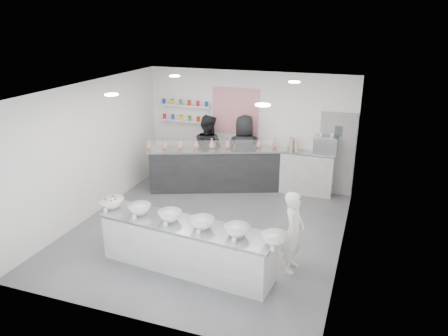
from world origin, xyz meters
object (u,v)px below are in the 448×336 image
Objects in this scene: staff_left at (208,150)px; staff_right at (244,152)px; espresso_machine at (326,145)px; espresso_ledge at (304,172)px; woman_prep at (293,232)px; back_bar at (220,169)px; prep_counter at (187,246)px.

staff_right reaches higher than staff_left.
staff_left is 0.98× the size of staff_right.
espresso_ledge is at bearing 180.00° from espresso_machine.
staff_right is at bearing -173.30° from espresso_ledge.
woman_prep is (0.44, -3.64, 0.20)m from espresso_ledge.
espresso_machine is (2.58, 0.50, 0.75)m from back_bar.
prep_counter is 4.45m from espresso_ledge.
prep_counter is at bearing 119.71° from staff_left.
prep_counter is 4.10m from staff_right.
back_bar is 2.44× the size of espresso_ledge.
prep_counter is 4.19m from staff_left.
espresso_machine is (1.84, 4.24, 0.86)m from prep_counter.
staff_left reaches higher than espresso_machine.
staff_right is (-0.18, 4.06, 0.53)m from prep_counter.
prep_counter is 1.72× the size of staff_left.
woman_prep reaches higher than back_bar.
woman_prep is (-0.05, -3.64, -0.56)m from espresso_machine.
espresso_ledge is 3.68m from woman_prep.
woman_prep is at bearing 144.41° from staff_left.
back_bar is 2.73m from espresso_machine.
staff_right reaches higher than espresso_ledge.
woman_prep is 0.77× the size of staff_right.
espresso_machine is 3.69m from woman_prep.
back_bar is 2.15m from espresso_ledge.
back_bar is 2.40× the size of woman_prep.
staff_right reaches higher than espresso_machine.
espresso_machine reaches higher than woman_prep.
espresso_ledge is 2.56m from staff_left.
staff_left reaches higher than prep_counter.
back_bar is (-0.74, 3.75, 0.11)m from prep_counter.
espresso_machine is 3.04m from staff_left.
back_bar is 1.85× the size of staff_right.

